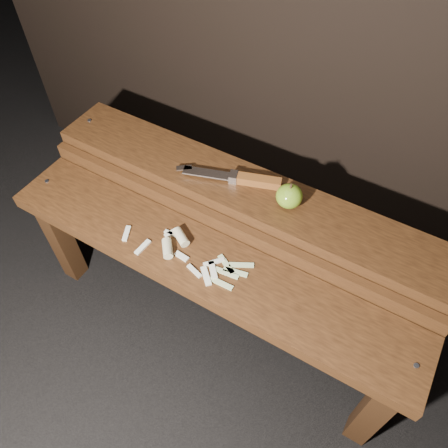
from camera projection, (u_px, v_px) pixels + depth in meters
The scene contains 6 objects.
ground at pixel (215, 318), 1.50m from camera, with size 60.00×60.00×0.00m, color black.
bench_front_tier at pixel (201, 276), 1.19m from camera, with size 1.20×0.20×0.42m.
bench_rear_tier at pixel (242, 207), 1.27m from camera, with size 1.20×0.21×0.50m.
apple at pixel (289, 196), 1.13m from camera, with size 0.07×0.07×0.08m.
knife at pixel (245, 179), 1.20m from camera, with size 0.29×0.12×0.03m.
apple_scraps at pixel (184, 250), 1.15m from camera, with size 0.37×0.13×0.03m.
Camera 1 is at (0.38, -0.58, 1.37)m, focal length 35.00 mm.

